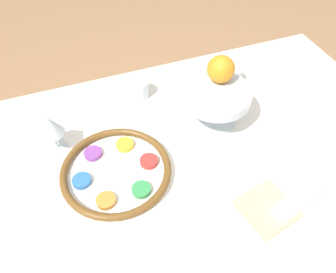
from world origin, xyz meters
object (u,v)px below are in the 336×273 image
at_px(cup_near, 139,89).
at_px(cup_mid, 231,76).
at_px(fruit_stand, 216,98).
at_px(seder_plate, 116,171).
at_px(napkin_roll, 300,198).
at_px(wine_glass, 50,126).
at_px(bread_plate, 267,209).
at_px(orange_fruit, 221,69).

distance_m(cup_near, cup_mid, 0.32).
xyz_separation_m(fruit_stand, cup_mid, (0.14, 0.15, -0.07)).
height_order(seder_plate, napkin_roll, napkin_roll).
relative_size(wine_glass, fruit_stand, 0.62).
bearing_deg(bread_plate, wine_glass, 139.68).
xyz_separation_m(seder_plate, orange_fruit, (0.36, 0.13, 0.15)).
distance_m(bread_plate, cup_near, 0.55).
distance_m(seder_plate, cup_near, 0.33).
xyz_separation_m(bread_plate, cup_mid, (0.15, 0.48, 0.02)).
bearing_deg(cup_near, wine_glass, -154.60).
xyz_separation_m(seder_plate, napkin_roll, (0.41, -0.24, 0.01)).
relative_size(napkin_roll, cup_mid, 2.58).
bearing_deg(orange_fruit, napkin_roll, -82.57).
relative_size(seder_plate, cup_mid, 4.38).
bearing_deg(napkin_roll, cup_near, 115.81).
xyz_separation_m(orange_fruit, cup_mid, (0.11, 0.11, -0.13)).
bearing_deg(seder_plate, orange_fruit, 20.54).
height_order(wine_glass, bread_plate, wine_glass).
bearing_deg(cup_mid, wine_glass, -171.34).
bearing_deg(wine_glass, bread_plate, -40.32).
distance_m(fruit_stand, napkin_roll, 0.35).
bearing_deg(cup_mid, cup_near, 172.14).
bearing_deg(fruit_stand, seder_plate, -164.00).
distance_m(seder_plate, orange_fruit, 0.41).
height_order(bread_plate, cup_near, cup_near).
height_order(fruit_stand, cup_mid, fruit_stand).
bearing_deg(orange_fruit, seder_plate, -159.46).
distance_m(seder_plate, wine_glass, 0.22).
bearing_deg(orange_fruit, cup_near, 143.58).
distance_m(orange_fruit, bread_plate, 0.40).
distance_m(orange_fruit, cup_near, 0.29).
distance_m(fruit_stand, cup_near, 0.27).
relative_size(orange_fruit, napkin_roll, 0.46).
height_order(seder_plate, bread_plate, seder_plate).
bearing_deg(cup_mid, fruit_stand, -133.14).
bearing_deg(seder_plate, cup_mid, 27.35).
relative_size(bread_plate, napkin_roll, 0.86).
xyz_separation_m(fruit_stand, orange_fruit, (0.03, 0.04, 0.07)).
bearing_deg(seder_plate, wine_glass, 132.14).
bearing_deg(cup_near, seder_plate, -117.72).
distance_m(orange_fruit, cup_mid, 0.21).
bearing_deg(napkin_roll, wine_glass, 144.07).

